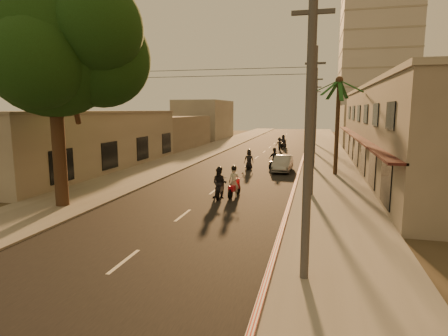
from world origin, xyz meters
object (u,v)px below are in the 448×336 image
Objects in this scene: broadleaf_tree at (60,48)px; scooter_far_a at (249,160)px; scooter_far_c at (283,142)px; palm_tree at (339,86)px; scooter_far_b at (279,144)px; scooter_mid_a at (220,184)px; parked_car at (283,164)px; scooter_red at (234,183)px; scooter_mid_b at (274,159)px.

scooter_far_a is at bearing 64.68° from broadleaf_tree.
broadleaf_tree is at bearing -118.89° from scooter_far_a.
broadleaf_tree is 36.95m from scooter_far_c.
scooter_far_c is at bearing 76.31° from broadleaf_tree.
broadleaf_tree is 20.18m from palm_tree.
broadleaf_tree is 7.03× the size of scooter_far_b.
scooter_far_b is (0.81, 28.62, -0.10)m from scooter_mid_a.
scooter_far_c is at bearing 96.70° from parked_car.
scooter_mid_a reaches higher than scooter_far_a.
scooter_red is at bearing 28.46° from broadleaf_tree.
scooter_mid_a reaches higher than parked_car.
scooter_far_a is 1.08× the size of scooter_far_b.
broadleaf_tree reaches higher than scooter_far_c.
scooter_far_b is at bearing 97.95° from scooter_red.
scooter_far_a is 0.44× the size of parked_car.
scooter_far_c is (-6.05, 21.28, -6.29)m from palm_tree.
palm_tree reaches higher than scooter_far_a.
scooter_mid_b is 19.20m from scooter_far_c.
scooter_mid_a is 0.47× the size of parked_car.
palm_tree is 9.82m from scooter_far_a.
scooter_mid_a is 1.05× the size of scooter_far_c.
scooter_far_c is (0.28, 2.55, 0.08)m from scooter_far_b.
scooter_red reaches higher than scooter_far_a.
palm_tree is at bearing -14.65° from scooter_far_a.
scooter_far_b is 17.77m from parked_car.
scooter_red is 10.66m from parked_car.
scooter_far_b is at bearing 116.74° from scooter_mid_b.
scooter_far_b is 0.41× the size of parked_car.
parked_car is (2.03, 10.46, -0.18)m from scooter_red.
parked_car is at bearing -27.95° from scooter_mid_b.
scooter_red is 10.88m from scooter_far_a.
scooter_red is 28.11m from scooter_far_b.
palm_tree is at bearing 63.88° from scooter_red.
scooter_mid_b reaches higher than scooter_far_b.
parked_car is at bearing -66.51° from scooter_far_c.
scooter_far_c is (0.31, 30.66, -0.00)m from scooter_red.
broadleaf_tree is at bearing -85.05° from scooter_far_c.
broadleaf_tree reaches higher than scooter_far_b.
broadleaf_tree is 18.58m from scooter_far_a.
scooter_mid_b is (9.44, 15.95, -7.58)m from broadleaf_tree.
scooter_red is 0.47× the size of parked_car.
scooter_mid_a is 11.34m from scooter_far_a.
scooter_red is 11.54m from scooter_mid_b.
broadleaf_tree reaches higher than scooter_mid_b.
scooter_far_c is (8.56, 35.13, -7.62)m from broadleaf_tree.
parked_car is (-4.34, 1.07, -6.47)m from palm_tree.
scooter_mid_a is 1.07× the size of scooter_far_a.
scooter_far_b is (0.04, 28.11, -0.09)m from scooter_red.
broadleaf_tree is 6.09× the size of scooter_red.
scooter_red reaches higher than scooter_mid_b.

